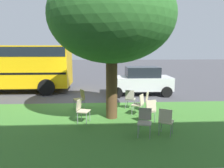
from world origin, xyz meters
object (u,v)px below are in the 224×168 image
object	(u,v)px
chair_2	(82,109)
chair_5	(145,120)
street_tree	(112,17)
parked_car	(140,80)
chair_3	(80,98)
chair_1	(149,109)
chair_4	(130,98)
chair_0	(166,120)
chair_6	(139,103)
chair_7	(149,100)

from	to	relation	value
chair_2	chair_5	xyz separation A→B (m)	(-2.07, 1.32, 0.00)
street_tree	parked_car	bearing A→B (deg)	-114.55
chair_3	chair_1	bearing A→B (deg)	143.46
street_tree	chair_1	xyz separation A→B (m)	(-1.35, 0.66, -3.34)
chair_2	chair_5	distance (m)	2.45
street_tree	chair_4	xyz separation A→B (m)	(-0.90, -1.19, -3.34)
street_tree	chair_1	size ratio (longest dim) A/B	6.36
chair_5	chair_2	bearing A→B (deg)	-32.46
chair_0	chair_1	bearing A→B (deg)	-78.01
street_tree	chair_3	size ratio (longest dim) A/B	6.36
chair_4	chair_1	bearing A→B (deg)	103.81
chair_0	parked_car	size ratio (longest dim) A/B	0.24
chair_1	chair_5	distance (m)	1.21
chair_4	chair_6	xyz separation A→B (m)	(-0.24, 0.95, 0.00)
chair_6	parked_car	xyz separation A→B (m)	(-0.78, -3.97, 0.32)
chair_0	parked_car	xyz separation A→B (m)	(-0.32, -6.03, 0.32)
chair_0	chair_5	size ratio (longest dim) A/B	1.00
chair_0	chair_1	xyz separation A→B (m)	(0.25, -1.16, 0.00)
chair_4	chair_6	distance (m)	0.98
chair_2	chair_7	distance (m)	3.05
chair_3	chair_5	bearing A→B (deg)	126.06
chair_4	parked_car	world-z (taller)	parked_car
street_tree	chair_2	xyz separation A→B (m)	(1.13, 0.48, -3.34)
chair_4	parked_car	distance (m)	3.21
chair_2	chair_6	xyz separation A→B (m)	(-2.27, -0.72, 0.00)
chair_0	chair_2	bearing A→B (deg)	-26.11
chair_6	chair_3	bearing A→B (deg)	-23.93
chair_4	chair_6	world-z (taller)	same
chair_6	chair_4	bearing A→B (deg)	-75.77
chair_0	chair_6	xyz separation A→B (m)	(0.46, -2.06, 0.00)
street_tree	chair_3	distance (m)	3.85
chair_3	parked_car	distance (m)	4.36
street_tree	chair_2	world-z (taller)	street_tree
chair_1	chair_2	bearing A→B (deg)	-4.04
parked_car	chair_1	bearing A→B (deg)	83.31
chair_2	parked_car	world-z (taller)	parked_car
chair_3	chair_5	world-z (taller)	same
chair_1	parked_car	bearing A→B (deg)	-96.69
chair_4	chair_5	distance (m)	2.98
chair_5	chair_1	bearing A→B (deg)	-110.05
street_tree	chair_5	size ratio (longest dim) A/B	6.36
street_tree	chair_3	world-z (taller)	street_tree
chair_7	parked_car	distance (m)	3.52
chair_1	chair_2	xyz separation A→B (m)	(2.48, -0.18, 0.00)
street_tree	chair_7	xyz separation A→B (m)	(-1.68, -0.71, -3.34)
chair_6	chair_5	bearing A→B (deg)	84.32
chair_5	chair_7	distance (m)	2.62
chair_1	chair_4	bearing A→B (deg)	-76.19
chair_2	chair_3	size ratio (longest dim) A/B	1.00
chair_0	chair_7	size ratio (longest dim) A/B	1.00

